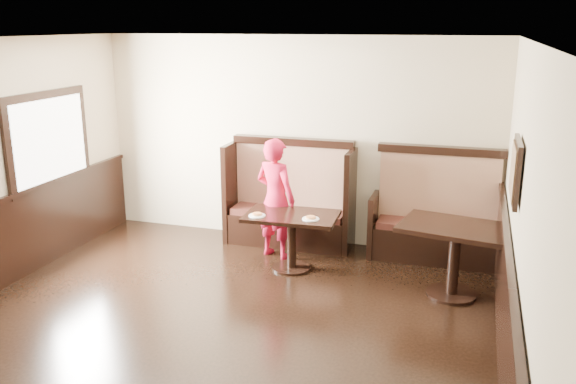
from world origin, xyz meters
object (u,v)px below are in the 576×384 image
at_px(booth_main, 290,206).
at_px(table_neighbor, 455,244).
at_px(booth_neighbor, 436,223).
at_px(child, 276,198).
at_px(table_main, 292,227).

bearing_deg(booth_main, table_neighbor, -26.15).
height_order(booth_neighbor, table_neighbor, booth_neighbor).
distance_m(booth_neighbor, table_neighbor, 1.13).
bearing_deg(booth_main, booth_neighbor, -0.05).
relative_size(booth_main, child, 1.12).
height_order(booth_neighbor, table_main, booth_neighbor).
relative_size(table_main, table_neighbor, 0.88).
bearing_deg(booth_neighbor, table_main, -151.62).
bearing_deg(table_main, booth_main, 105.16).
bearing_deg(child, table_main, 151.25).
bearing_deg(table_main, booth_neighbor, 25.42).
height_order(booth_main, table_main, booth_main).
relative_size(booth_main, table_neighbor, 1.34).
xyz_separation_m(booth_neighbor, table_main, (-1.66, -0.89, 0.06)).
distance_m(table_main, child, 0.53).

